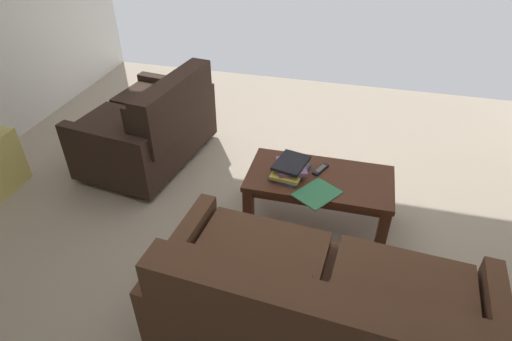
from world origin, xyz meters
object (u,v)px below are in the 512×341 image
book_stack (290,168)px  coffee_table (319,184)px  tv_remote (321,169)px  sofa_main (319,314)px  loose_magazine (317,194)px  loveseat_near (151,126)px

book_stack → coffee_table: bearing=-175.6°
tv_remote → sofa_main: bearing=97.1°
coffee_table → loose_magazine: bearing=91.5°
loveseat_near → loose_magazine: bearing=156.5°
sofa_main → coffee_table: size_ratio=1.72×
coffee_table → book_stack: 0.25m
book_stack → loose_magazine: bearing=139.3°
coffee_table → tv_remote: (0.01, -0.07, 0.08)m
tv_remote → book_stack: bearing=23.8°
loveseat_near → loose_magazine: 1.70m
coffee_table → tv_remote: tv_remote is taller
coffee_table → tv_remote: bearing=-84.6°
loose_magazine → sofa_main: bearing=-48.2°
sofa_main → loveseat_near: 2.31m
coffee_table → book_stack: (0.21, 0.02, 0.12)m
loose_magazine → book_stack: bearing=172.7°
sofa_main → loose_magazine: (0.13, -0.90, 0.07)m
coffee_table → loose_magazine: loose_magazine is taller
loveseat_near → coffee_table: 1.62m
loveseat_near → tv_remote: 1.60m
coffee_table → loveseat_near: bearing=-16.9°
loose_magazine → tv_remote: bearing=125.9°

